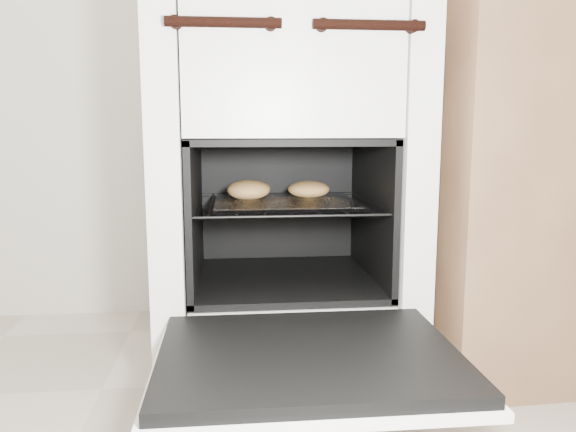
# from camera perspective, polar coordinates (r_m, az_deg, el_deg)

# --- Properties ---
(stove) EXTENTS (0.55, 0.62, 0.85)m
(stove) POSITION_cam_1_polar(r_m,az_deg,el_deg) (1.33, -0.58, 2.86)
(stove) COLOR white
(stove) RESTS_ON ground
(oven_door) EXTENTS (0.50, 0.39, 0.04)m
(oven_door) POSITION_cam_1_polar(r_m,az_deg,el_deg) (0.94, 2.10, -14.42)
(oven_door) COLOR black
(oven_door) RESTS_ON stove
(oven_rack) EXTENTS (0.40, 0.39, 0.01)m
(oven_rack) POSITION_cam_1_polar(r_m,az_deg,el_deg) (1.28, -0.33, 1.26)
(oven_rack) COLOR black
(oven_rack) RESTS_ON stove
(foil_sheet) EXTENTS (0.31, 0.28, 0.01)m
(foil_sheet) POSITION_cam_1_polar(r_m,az_deg,el_deg) (1.26, -0.25, 1.40)
(foil_sheet) COLOR white
(foil_sheet) RESTS_ON oven_rack
(baked_rolls) EXTENTS (0.27, 0.19, 0.04)m
(baked_rolls) POSITION_cam_1_polar(r_m,az_deg,el_deg) (1.31, -1.85, 2.74)
(baked_rolls) COLOR tan
(baked_rolls) RESTS_ON foil_sheet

